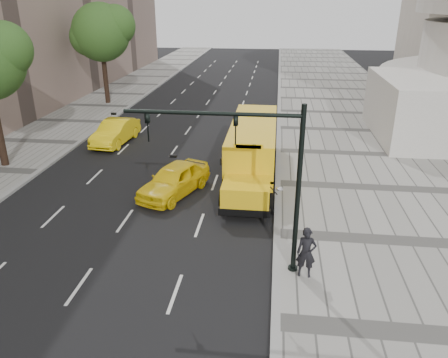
# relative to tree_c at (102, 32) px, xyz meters

# --- Properties ---
(ground) EXTENTS (140.00, 140.00, 0.00)m
(ground) POSITION_rel_tree_c_xyz_m (10.40, -18.06, -6.68)
(ground) COLOR black
(ground) RESTS_ON ground
(sidewalk_museum) EXTENTS (12.00, 140.00, 0.15)m
(sidewalk_museum) POSITION_rel_tree_c_xyz_m (22.40, -18.06, -6.60)
(sidewalk_museum) COLOR gray
(sidewalk_museum) RESTS_ON ground
(curb_museum) EXTENTS (0.30, 140.00, 0.15)m
(curb_museum) POSITION_rel_tree_c_xyz_m (16.40, -18.06, -6.60)
(curb_museum) COLOR gray
(curb_museum) RESTS_ON ground
(curb_far) EXTENTS (0.30, 140.00, 0.15)m
(curb_far) POSITION_rel_tree_c_xyz_m (2.40, -18.06, -6.60)
(curb_far) COLOR gray
(curb_far) RESTS_ON ground
(tree_c) EXTENTS (5.90, 5.24, 9.26)m
(tree_c) POSITION_rel_tree_c_xyz_m (0.00, 0.00, 0.00)
(tree_c) COLOR black
(tree_c) RESTS_ON ground
(school_bus) EXTENTS (2.96, 11.56, 3.19)m
(school_bus) POSITION_rel_tree_c_xyz_m (14.90, -16.55, -4.91)
(school_bus) COLOR yellow
(school_bus) RESTS_ON ground
(taxi_near) EXTENTS (3.55, 5.17, 1.63)m
(taxi_near) POSITION_rel_tree_c_xyz_m (11.03, -19.87, -5.86)
(taxi_near) COLOR yellow
(taxi_near) RESTS_ON ground
(taxi_far) EXTENTS (2.19, 5.14, 1.65)m
(taxi_far) POSITION_rel_tree_c_xyz_m (4.98, -11.83, -5.85)
(taxi_far) COLOR yellow
(taxi_far) RESTS_ON ground
(pedestrian) EXTENTS (0.72, 0.50, 1.92)m
(pedestrian) POSITION_rel_tree_c_xyz_m (17.42, -26.65, -5.57)
(pedestrian) COLOR black
(pedestrian) RESTS_ON sidewalk_museum
(traffic_signal) EXTENTS (6.18, 0.36, 6.40)m
(traffic_signal) POSITION_rel_tree_c_xyz_m (15.59, -26.30, -2.58)
(traffic_signal) COLOR black
(traffic_signal) RESTS_ON ground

